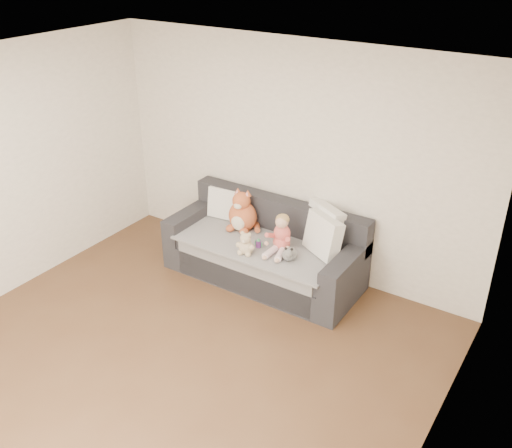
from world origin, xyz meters
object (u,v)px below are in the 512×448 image
Objects in this scene: teddy_bear at (246,245)px; sippy_cup at (259,243)px; toddler at (281,236)px; plush_cat at (242,214)px; sofa at (265,252)px.

teddy_bear is 0.20m from sippy_cup.
toddler is 0.27m from sippy_cup.
sippy_cup is (0.39, -0.26, -0.13)m from plush_cat.
sofa is 20.79× the size of sippy_cup.
sofa is at bearing -17.29° from plush_cat.
sippy_cup is (-0.23, -0.08, -0.12)m from toddler.
sofa is 8.31× the size of teddy_bear.
toddler is 0.64m from plush_cat.
plush_cat reaches higher than teddy_bear.
sofa reaches higher than teddy_bear.
sippy_cup is at bearing -80.75° from sofa.
toddler is at bearing -21.80° from sofa.
sippy_cup is at bearing 68.78° from teddy_bear.
teddy_bear is (0.35, -0.45, -0.08)m from plush_cat.
toddler reaches higher than sofa.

